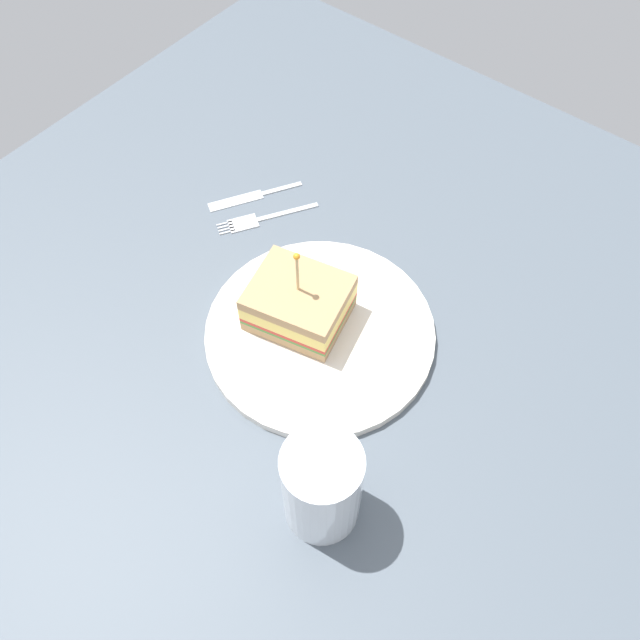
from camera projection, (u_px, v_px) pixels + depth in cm
name	position (u px, v px, depth cm)	size (l,w,h in cm)	color
ground_plane	(320.00, 340.00, 75.33)	(101.33, 101.33, 2.00)	#4C5660
plate	(320.00, 333.00, 74.00)	(25.23, 25.23, 1.17)	silver
sandwich_half_center	(297.00, 305.00, 72.17)	(11.79, 10.58, 10.91)	tan
drink_glass	(322.00, 489.00, 59.44)	(7.10, 7.10, 11.87)	gold
fork	(256.00, 220.00, 83.64)	(7.95, 11.55, 0.35)	silver
knife	(250.00, 196.00, 85.79)	(7.32, 11.09, 0.35)	silver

